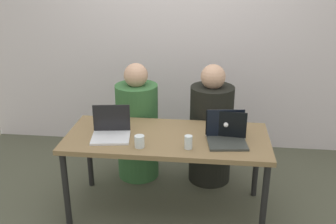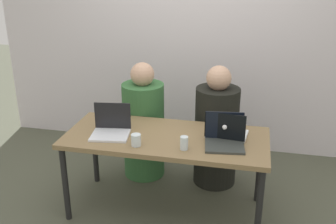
{
  "view_description": "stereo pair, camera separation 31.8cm",
  "coord_description": "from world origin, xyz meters",
  "px_view_note": "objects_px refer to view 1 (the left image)",
  "views": [
    {
      "loc": [
        0.33,
        -2.87,
        2.04
      ],
      "look_at": [
        0.0,
        0.07,
        0.88
      ],
      "focal_mm": 42.0,
      "sensor_mm": 36.0,
      "label": 1
    },
    {
      "loc": [
        0.65,
        -2.82,
        2.04
      ],
      "look_at": [
        0.0,
        0.07,
        0.88
      ],
      "focal_mm": 42.0,
      "sensor_mm": 36.0,
      "label": 2
    }
  ],
  "objects_px": {
    "laptop_front_left": "(111,131)",
    "laptop_back_right": "(226,129)",
    "person_on_left": "(137,128)",
    "laptop_front_right": "(227,136)",
    "water_glass_right": "(188,143)",
    "water_glass_left": "(140,142)",
    "person_on_right": "(211,131)"
  },
  "relations": [
    {
      "from": "laptop_front_right",
      "to": "laptop_front_left",
      "type": "distance_m",
      "value": 0.92
    },
    {
      "from": "laptop_front_right",
      "to": "laptop_back_right",
      "type": "xyz_separation_m",
      "value": [
        0.0,
        0.14,
        -0.0
      ]
    },
    {
      "from": "person_on_left",
      "to": "water_glass_left",
      "type": "relative_size",
      "value": 12.46
    },
    {
      "from": "person_on_right",
      "to": "laptop_front_right",
      "type": "bearing_deg",
      "value": 112.73
    },
    {
      "from": "laptop_front_left",
      "to": "laptop_back_right",
      "type": "height_order",
      "value": "laptop_front_left"
    },
    {
      "from": "person_on_left",
      "to": "laptop_front_left",
      "type": "relative_size",
      "value": 3.46
    },
    {
      "from": "person_on_left",
      "to": "laptop_back_right",
      "type": "relative_size",
      "value": 3.36
    },
    {
      "from": "laptop_front_right",
      "to": "person_on_left",
      "type": "bearing_deg",
      "value": 135.72
    },
    {
      "from": "laptop_front_left",
      "to": "water_glass_left",
      "type": "xyz_separation_m",
      "value": [
        0.26,
        -0.16,
        -0.01
      ]
    },
    {
      "from": "laptop_front_right",
      "to": "water_glass_right",
      "type": "distance_m",
      "value": 0.32
    },
    {
      "from": "laptop_front_right",
      "to": "water_glass_left",
      "type": "bearing_deg",
      "value": -173.43
    },
    {
      "from": "laptop_back_right",
      "to": "water_glass_left",
      "type": "height_order",
      "value": "laptop_back_right"
    },
    {
      "from": "laptop_front_right",
      "to": "laptop_back_right",
      "type": "relative_size",
      "value": 0.95
    },
    {
      "from": "person_on_right",
      "to": "water_glass_right",
      "type": "distance_m",
      "value": 0.82
    },
    {
      "from": "laptop_front_left",
      "to": "person_on_left",
      "type": "bearing_deg",
      "value": 73.35
    },
    {
      "from": "laptop_front_left",
      "to": "laptop_back_right",
      "type": "distance_m",
      "value": 0.93
    },
    {
      "from": "person_on_right",
      "to": "water_glass_right",
      "type": "height_order",
      "value": "person_on_right"
    },
    {
      "from": "laptop_front_right",
      "to": "laptop_front_left",
      "type": "xyz_separation_m",
      "value": [
        -0.92,
        -0.0,
        0.0
      ]
    },
    {
      "from": "laptop_front_right",
      "to": "water_glass_right",
      "type": "bearing_deg",
      "value": -160.6
    },
    {
      "from": "person_on_left",
      "to": "laptop_front_right",
      "type": "bearing_deg",
      "value": 153.71
    },
    {
      "from": "laptop_front_left",
      "to": "water_glass_left",
      "type": "bearing_deg",
      "value": -40.01
    },
    {
      "from": "laptop_back_right",
      "to": "water_glass_right",
      "type": "bearing_deg",
      "value": 50.54
    },
    {
      "from": "person_on_right",
      "to": "water_glass_right",
      "type": "bearing_deg",
      "value": 89.43
    },
    {
      "from": "laptop_front_left",
      "to": "water_glass_right",
      "type": "height_order",
      "value": "laptop_front_left"
    },
    {
      "from": "laptop_back_right",
      "to": "person_on_left",
      "type": "bearing_deg",
      "value": -24.33
    },
    {
      "from": "laptop_back_right",
      "to": "water_glass_right",
      "type": "xyz_separation_m",
      "value": [
        -0.29,
        -0.29,
        -0.01
      ]
    },
    {
      "from": "person_on_right",
      "to": "laptop_back_right",
      "type": "height_order",
      "value": "person_on_right"
    },
    {
      "from": "laptop_back_right",
      "to": "water_glass_left",
      "type": "xyz_separation_m",
      "value": [
        -0.66,
        -0.31,
        -0.01
      ]
    },
    {
      "from": "person_on_right",
      "to": "laptop_front_left",
      "type": "relative_size",
      "value": 3.49
    },
    {
      "from": "water_glass_left",
      "to": "person_on_right",
      "type": "bearing_deg",
      "value": 55.59
    },
    {
      "from": "person_on_right",
      "to": "laptop_back_right",
      "type": "xyz_separation_m",
      "value": [
        0.12,
        -0.48,
        0.24
      ]
    },
    {
      "from": "person_on_right",
      "to": "laptop_back_right",
      "type": "relative_size",
      "value": 3.39
    }
  ]
}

